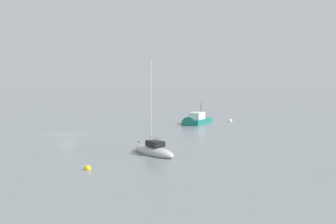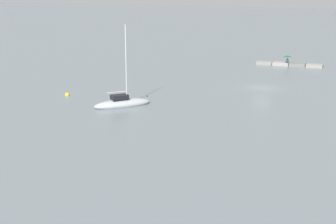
# 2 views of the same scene
# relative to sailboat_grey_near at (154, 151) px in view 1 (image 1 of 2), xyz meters

# --- Properties ---
(ground_plane) EXTENTS (500.00, 500.00, 0.00)m
(ground_plane) POSITION_rel_sailboat_grey_near_xyz_m (-12.49, -17.05, -0.34)
(ground_plane) COLOR slate
(sailboat_grey_near) EXTENTS (5.97, 6.49, 9.72)m
(sailboat_grey_near) POSITION_rel_sailboat_grey_near_xyz_m (0.00, 0.00, 0.00)
(sailboat_grey_near) COLOR #ADB2B7
(sailboat_grey_near) RESTS_ON ground_plane
(motorboat_teal_mid) EXTENTS (8.08, 3.40, 4.40)m
(motorboat_teal_mid) POSITION_rel_sailboat_grey_near_xyz_m (-31.21, -3.78, 0.12)
(motorboat_teal_mid) COLOR #197266
(motorboat_teal_mid) RESTS_ON ground_plane
(mooring_buoy_near) EXTENTS (0.65, 0.65, 0.65)m
(mooring_buoy_near) POSITION_rel_sailboat_grey_near_xyz_m (-37.91, 0.71, -0.23)
(mooring_buoy_near) COLOR white
(mooring_buoy_near) RESTS_ON ground_plane
(mooring_buoy_mid) EXTENTS (0.56, 0.56, 0.56)m
(mooring_buoy_mid) POSITION_rel_sailboat_grey_near_xyz_m (9.19, -2.47, -0.24)
(mooring_buoy_mid) COLOR yellow
(mooring_buoy_mid) RESTS_ON ground_plane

